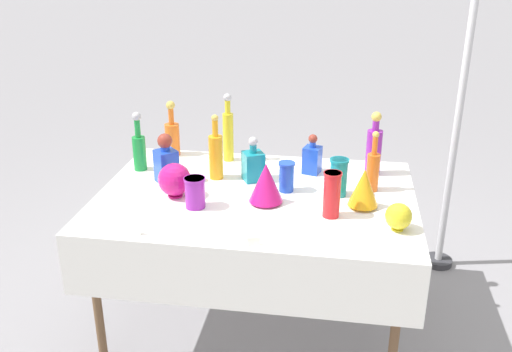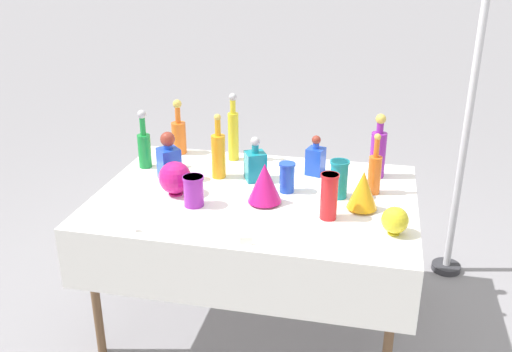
{
  "view_description": "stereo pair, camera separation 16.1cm",
  "coord_description": "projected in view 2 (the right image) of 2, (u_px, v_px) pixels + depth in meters",
  "views": [
    {
      "loc": [
        0.42,
        -2.64,
        1.98
      ],
      "look_at": [
        0.0,
        0.0,
        0.86
      ],
      "focal_mm": 40.0,
      "sensor_mm": 36.0,
      "label": 1
    },
    {
      "loc": [
        0.58,
        -2.61,
        1.98
      ],
      "look_at": [
        0.0,
        0.0,
        0.86
      ],
      "focal_mm": 40.0,
      "sensor_mm": 36.0,
      "label": 2
    }
  ],
  "objects": [
    {
      "name": "fluted_vase_1",
      "position": [
        363.0,
        190.0,
        2.72
      ],
      "size": [
        0.15,
        0.15,
        0.2
      ],
      "color": "orange",
      "rests_on": "display_table"
    },
    {
      "name": "price_tag_center",
      "position": [
        246.0,
        241.0,
        2.44
      ],
      "size": [
        0.06,
        0.03,
        0.04
      ],
      "primitive_type": "cube",
      "rotation": [
        -0.21,
        0.0,
        0.24
      ],
      "color": "white",
      "rests_on": "display_table"
    },
    {
      "name": "slender_vase_1",
      "position": [
        194.0,
        190.0,
        2.78
      ],
      "size": [
        0.11,
        0.11,
        0.15
      ],
      "color": "purple",
      "rests_on": "display_table"
    },
    {
      "name": "square_decanter_1",
      "position": [
        255.0,
        164.0,
        3.07
      ],
      "size": [
        0.14,
        0.14,
        0.25
      ],
      "color": "teal",
      "rests_on": "display_table"
    },
    {
      "name": "tall_bottle_5",
      "position": [
        179.0,
        134.0,
        3.45
      ],
      "size": [
        0.09,
        0.09,
        0.34
      ],
      "color": "orange",
      "rests_on": "display_table"
    },
    {
      "name": "round_bowl_0",
      "position": [
        395.0,
        220.0,
        2.51
      ],
      "size": [
        0.12,
        0.12,
        0.13
      ],
      "color": "yellow",
      "rests_on": "display_table"
    },
    {
      "name": "slender_vase_2",
      "position": [
        339.0,
        178.0,
        2.86
      ],
      "size": [
        0.1,
        0.1,
        0.2
      ],
      "color": "teal",
      "rests_on": "display_table"
    },
    {
      "name": "canopy_pole",
      "position": [
        468.0,
        118.0,
        3.28
      ],
      "size": [
        0.18,
        0.18,
        2.55
      ],
      "color": "silver",
      "rests_on": "ground"
    },
    {
      "name": "round_bowl_1",
      "position": [
        175.0,
        178.0,
        2.9
      ],
      "size": [
        0.17,
        0.17,
        0.18
      ],
      "color": "#C61972",
      "rests_on": "display_table"
    },
    {
      "name": "ground_plane",
      "position": [
        256.0,
        316.0,
        3.23
      ],
      "size": [
        40.0,
        40.0,
        0.0
      ],
      "primitive_type": "plane",
      "color": "gray"
    },
    {
      "name": "slender_vase_3",
      "position": [
        287.0,
        176.0,
        2.93
      ],
      "size": [
        0.09,
        0.09,
        0.16
      ],
      "color": "blue",
      "rests_on": "display_table"
    },
    {
      "name": "tall_bottle_3",
      "position": [
        378.0,
        151.0,
        3.09
      ],
      "size": [
        0.08,
        0.08,
        0.36
      ],
      "color": "purple",
      "rests_on": "display_table"
    },
    {
      "name": "tall_bottle_4",
      "position": [
        233.0,
        132.0,
        3.32
      ],
      "size": [
        0.06,
        0.06,
        0.4
      ],
      "color": "yellow",
      "rests_on": "display_table"
    },
    {
      "name": "slender_vase_0",
      "position": [
        329.0,
        195.0,
        2.64
      ],
      "size": [
        0.09,
        0.09,
        0.22
      ],
      "color": "red",
      "rests_on": "display_table"
    },
    {
      "name": "price_tag_left",
      "position": [
        131.0,
        226.0,
        2.56
      ],
      "size": [
        0.06,
        0.03,
        0.05
      ],
      "primitive_type": "cube",
      "rotation": [
        -0.21,
        0.0,
        -0.17
      ],
      "color": "white",
      "rests_on": "display_table"
    },
    {
      "name": "square_decanter_0",
      "position": [
        316.0,
        159.0,
        3.15
      ],
      "size": [
        0.11,
        0.11,
        0.23
      ],
      "color": "blue",
      "rests_on": "display_table"
    },
    {
      "name": "tall_bottle_1",
      "position": [
        375.0,
        172.0,
        2.9
      ],
      "size": [
        0.07,
        0.07,
        0.32
      ],
      "color": "orange",
      "rests_on": "display_table"
    },
    {
      "name": "tall_bottle_0",
      "position": [
        144.0,
        145.0,
        3.23
      ],
      "size": [
        0.07,
        0.07,
        0.34
      ],
      "color": "#198C38",
      "rests_on": "display_table"
    },
    {
      "name": "display_table",
      "position": [
        254.0,
        207.0,
        2.92
      ],
      "size": [
        1.62,
        1.15,
        0.76
      ],
      "color": "white",
      "rests_on": "ground"
    },
    {
      "name": "tall_bottle_2",
      "position": [
        218.0,
        154.0,
        3.09
      ],
      "size": [
        0.08,
        0.08,
        0.36
      ],
      "color": "orange",
      "rests_on": "display_table"
    },
    {
      "name": "fluted_vase_0",
      "position": [
        265.0,
        183.0,
        2.79
      ],
      "size": [
        0.17,
        0.17,
        0.21
      ],
      "color": "#C61972",
      "rests_on": "display_table"
    },
    {
      "name": "square_decanter_2",
      "position": [
        169.0,
        159.0,
        3.06
      ],
      "size": [
        0.15,
        0.15,
        0.27
      ],
      "color": "blue",
      "rests_on": "display_table"
    }
  ]
}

